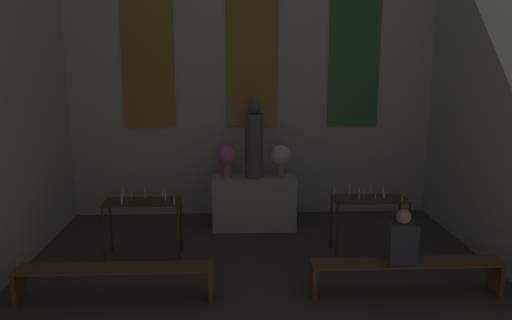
% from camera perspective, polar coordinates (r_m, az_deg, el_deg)
% --- Properties ---
extents(wall_back, '(7.08, 0.16, 5.39)m').
position_cam_1_polar(wall_back, '(9.50, -0.48, 9.92)').
color(wall_back, beige).
rests_on(wall_back, ground_plane).
extents(altar, '(1.47, 0.56, 0.94)m').
position_cam_1_polar(altar, '(8.92, -0.23, -4.89)').
color(altar, '#BCB29E').
rests_on(altar, ground_plane).
extents(statue, '(0.32, 0.32, 1.34)m').
position_cam_1_polar(statue, '(8.68, -0.24, 2.02)').
color(statue, '#5B5651').
rests_on(statue, altar).
extents(flower_vase_left, '(0.35, 0.35, 0.57)m').
position_cam_1_polar(flower_vase_left, '(8.72, -3.38, 0.33)').
color(flower_vase_left, '#937A5B').
rests_on(flower_vase_left, altar).
extents(flower_vase_right, '(0.35, 0.35, 0.57)m').
position_cam_1_polar(flower_vase_right, '(8.76, 2.89, 0.39)').
color(flower_vase_right, '#937A5B').
rests_on(flower_vase_right, altar).
extents(candle_rack_left, '(1.15, 0.51, 1.09)m').
position_cam_1_polar(candle_rack_left, '(7.72, -12.79, -5.51)').
color(candle_rack_left, '#473823').
rests_on(candle_rack_left, ground_plane).
extents(candle_rack_right, '(1.15, 0.51, 1.09)m').
position_cam_1_polar(candle_rack_right, '(7.88, 12.88, -5.17)').
color(candle_rack_right, '#473823').
rests_on(candle_rack_right, ground_plane).
extents(pew_back_left, '(2.46, 0.36, 0.43)m').
position_cam_1_polar(pew_back_left, '(6.65, -15.80, -12.52)').
color(pew_back_left, brown).
rests_on(pew_back_left, ground_plane).
extents(pew_back_right, '(2.46, 0.36, 0.43)m').
position_cam_1_polar(pew_back_right, '(6.84, 16.79, -11.88)').
color(pew_back_right, brown).
rests_on(pew_back_right, ground_plane).
extents(person_seated, '(0.36, 0.24, 0.70)m').
position_cam_1_polar(person_seated, '(6.67, 16.36, -8.73)').
color(person_seated, '#383D47').
rests_on(person_seated, pew_back_right).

